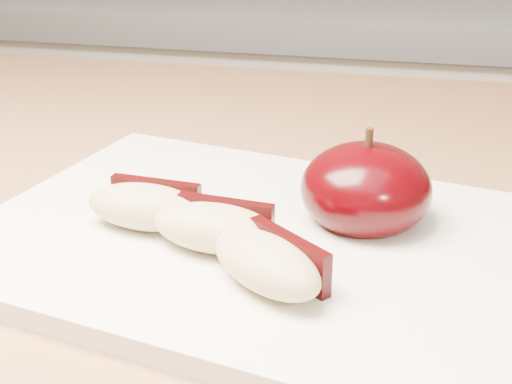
# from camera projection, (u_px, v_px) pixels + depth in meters

# --- Properties ---
(back_cabinet) EXTENTS (2.40, 0.62, 0.94)m
(back_cabinet) POSITION_uv_depth(u_px,v_px,m) (315.00, 247.00, 1.32)
(back_cabinet) COLOR silver
(back_cabinet) RESTS_ON ground
(cutting_board) EXTENTS (0.36, 0.29, 0.01)m
(cutting_board) POSITION_uv_depth(u_px,v_px,m) (256.00, 241.00, 0.41)
(cutting_board) COLOR silver
(cutting_board) RESTS_ON island_counter
(apple_half) EXTENTS (0.08, 0.08, 0.06)m
(apple_half) POSITION_uv_depth(u_px,v_px,m) (366.00, 189.00, 0.42)
(apple_half) COLOR black
(apple_half) RESTS_ON cutting_board
(apple_wedge_a) EXTENTS (0.07, 0.04, 0.03)m
(apple_wedge_a) POSITION_uv_depth(u_px,v_px,m) (147.00, 206.00, 0.41)
(apple_wedge_a) COLOR tan
(apple_wedge_a) RESTS_ON cutting_board
(apple_wedge_b) EXTENTS (0.07, 0.04, 0.03)m
(apple_wedge_b) POSITION_uv_depth(u_px,v_px,m) (217.00, 227.00, 0.39)
(apple_wedge_b) COLOR tan
(apple_wedge_b) RESTS_ON cutting_board
(apple_wedge_c) EXTENTS (0.08, 0.07, 0.03)m
(apple_wedge_c) POSITION_uv_depth(u_px,v_px,m) (269.00, 262.00, 0.35)
(apple_wedge_c) COLOR tan
(apple_wedge_c) RESTS_ON cutting_board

